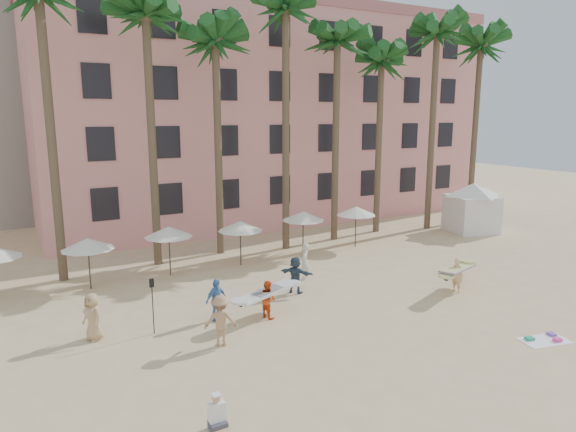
% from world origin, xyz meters
% --- Properties ---
extents(ground, '(120.00, 120.00, 0.00)m').
position_xyz_m(ground, '(0.00, 0.00, 0.00)').
color(ground, '#D1B789').
rests_on(ground, ground).
extents(pink_hotel, '(35.00, 14.00, 16.00)m').
position_xyz_m(pink_hotel, '(7.00, 26.00, 8.00)').
color(pink_hotel, pink).
rests_on(pink_hotel, ground).
extents(palm_row, '(44.40, 5.40, 16.30)m').
position_xyz_m(palm_row, '(0.51, 15.00, 12.97)').
color(palm_row, brown).
rests_on(palm_row, ground).
extents(umbrella_row, '(22.50, 2.70, 2.73)m').
position_xyz_m(umbrella_row, '(-3.00, 12.50, 2.33)').
color(umbrella_row, '#332B23').
rests_on(umbrella_row, ground).
extents(cabana, '(5.53, 5.53, 3.50)m').
position_xyz_m(cabana, '(16.93, 12.14, 2.07)').
color(cabana, silver).
rests_on(cabana, ground).
extents(beach_towel, '(1.98, 1.37, 0.14)m').
position_xyz_m(beach_towel, '(4.97, -2.03, 0.03)').
color(beach_towel, white).
rests_on(beach_towel, ground).
extents(carrier_yellow, '(3.01, 1.84, 1.67)m').
position_xyz_m(carrier_yellow, '(6.19, 3.43, 0.95)').
color(carrier_yellow, '#DEB37D').
rests_on(carrier_yellow, ground).
extents(carrier_white, '(3.09, 1.60, 1.58)m').
position_xyz_m(carrier_white, '(-3.10, 5.04, 0.87)').
color(carrier_white, '#DE4B17').
rests_on(carrier_white, ground).
extents(beachgoers, '(11.47, 6.06, 1.91)m').
position_xyz_m(beachgoers, '(-4.23, 5.84, 0.92)').
color(beachgoers, '#A77E59').
rests_on(beachgoers, ground).
extents(paddle, '(0.18, 0.04, 2.23)m').
position_xyz_m(paddle, '(-7.68, 5.72, 1.41)').
color(paddle, black).
rests_on(paddle, ground).
extents(seated_man, '(0.45, 0.78, 1.02)m').
position_xyz_m(seated_man, '(-7.81, -1.27, 0.35)').
color(seated_man, '#3F3F4C').
rests_on(seated_man, ground).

